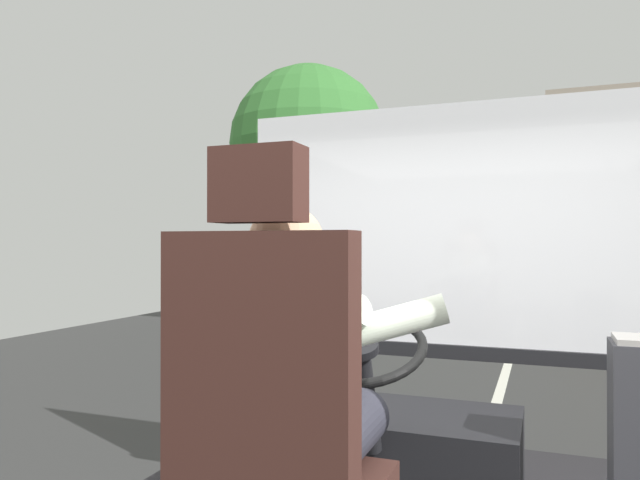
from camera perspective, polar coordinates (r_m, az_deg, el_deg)
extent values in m
cube|color=#303030|center=(10.81, 18.13, -10.02)|extent=(18.00, 44.00, 0.05)
cube|color=silver|center=(10.80, 18.13, -9.87)|extent=(0.12, 39.60, 0.00)
cube|color=#381E19|center=(1.44, -5.98, -12.42)|extent=(0.48, 0.10, 0.66)
cube|color=#381E19|center=(1.41, -5.97, 5.34)|extent=(0.22, 0.10, 0.18)
cylinder|color=#282833|center=(1.75, 1.95, -18.46)|extent=(0.17, 0.45, 0.17)
cylinder|color=#282833|center=(1.82, -4.00, -17.77)|extent=(0.17, 0.45, 0.17)
cylinder|color=silver|center=(1.59, -3.31, -13.47)|extent=(0.36, 0.36, 0.54)
cube|color=#B2842D|center=(1.74, -0.80, -10.14)|extent=(0.06, 0.01, 0.33)
sphere|color=tan|center=(1.55, -3.31, -0.35)|extent=(0.20, 0.20, 0.20)
cylinder|color=silver|center=(1.77, 3.27, -8.94)|extent=(0.57, 0.22, 0.24)
cylinder|color=silver|center=(1.85, -2.95, -8.60)|extent=(0.57, 0.22, 0.24)
cube|color=black|center=(2.78, 6.82, -19.98)|extent=(1.10, 0.56, 0.40)
cylinder|color=black|center=(2.34, 4.57, -15.20)|extent=(0.07, 0.24, 0.45)
torus|color=black|center=(2.21, 3.93, -10.40)|extent=(0.49, 0.47, 0.22)
cylinder|color=black|center=(2.21, 3.93, -10.40)|extent=(0.14, 0.14, 0.08)
cube|color=silver|center=(3.50, 12.61, 1.56)|extent=(2.50, 0.01, 1.40)
cube|color=black|center=(3.55, 12.62, -10.46)|extent=(2.50, 0.08, 0.08)
cylinder|color=#4C3828|center=(12.71, -1.12, -2.05)|extent=(0.32, 0.32, 2.84)
sphere|color=#316D2D|center=(12.88, -1.12, 9.22)|extent=(3.38, 3.38, 3.38)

